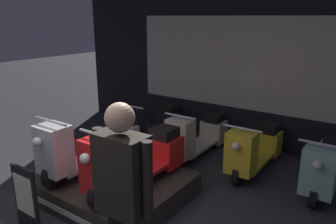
{
  "coord_description": "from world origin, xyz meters",
  "views": [
    {
      "loc": [
        2.51,
        -1.63,
        2.38
      ],
      "look_at": [
        -0.15,
        2.18,
        1.02
      ],
      "focal_mm": 35.0,
      "sensor_mm": 36.0,
      "label": 1
    }
  ],
  "objects": [
    {
      "name": "shop_wall_back",
      "position": [
        0.0,
        4.13,
        1.6
      ],
      "size": [
        7.38,
        0.09,
        3.2
      ],
      "color": "black",
      "rests_on": "ground_plane"
    },
    {
      "name": "display_platform",
      "position": [
        -0.37,
        1.23,
        0.15
      ],
      "size": [
        1.82,
        1.56,
        0.31
      ],
      "color": "#2D2823",
      "rests_on": "ground_plane"
    },
    {
      "name": "person_right_browsing",
      "position": [
        0.89,
        0.07,
        1.06
      ],
      "size": [
        0.59,
        0.24,
        1.78
      ],
      "color": "black",
      "rests_on": "ground_plane"
    },
    {
      "name": "scooter_display_right",
      "position": [
        0.04,
        1.22,
        0.67
      ],
      "size": [
        0.57,
        1.67,
        0.89
      ],
      "color": "black",
      "rests_on": "display_platform"
    },
    {
      "name": "scooter_backrow_0",
      "position": [
        -1.2,
        3.12,
        0.36
      ],
      "size": [
        0.57,
        1.67,
        0.89
      ],
      "color": "black",
      "rests_on": "ground_plane"
    },
    {
      "name": "price_sign_board",
      "position": [
        -0.7,
        0.14,
        0.4
      ],
      "size": [
        0.41,
        0.04,
        0.79
      ],
      "color": "black",
      "rests_on": "ground_plane"
    },
    {
      "name": "scooter_backrow_1",
      "position": [
        -0.15,
        3.12,
        0.36
      ],
      "size": [
        0.57,
        1.67,
        0.89
      ],
      "color": "black",
      "rests_on": "ground_plane"
    },
    {
      "name": "scooter_backrow_2",
      "position": [
        0.89,
        3.12,
        0.36
      ],
      "size": [
        0.57,
        1.67,
        0.89
      ],
      "color": "black",
      "rests_on": "ground_plane"
    },
    {
      "name": "scooter_backrow_3",
      "position": [
        1.93,
        3.12,
        0.36
      ],
      "size": [
        0.57,
        1.67,
        0.89
      ],
      "color": "black",
      "rests_on": "ground_plane"
    },
    {
      "name": "scooter_display_left",
      "position": [
        -0.78,
        1.22,
        0.67
      ],
      "size": [
        0.57,
        1.67,
        0.89
      ],
      "color": "black",
      "rests_on": "display_platform"
    }
  ]
}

